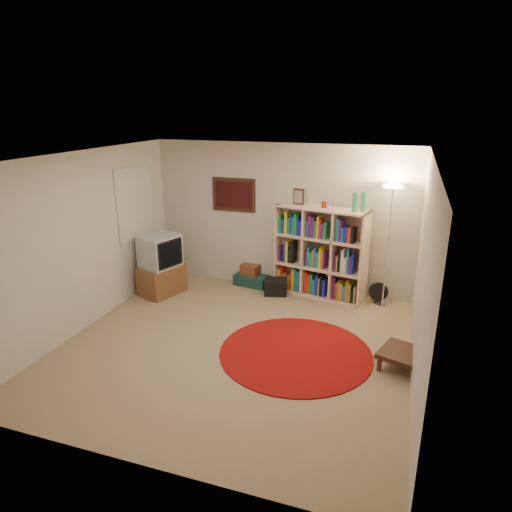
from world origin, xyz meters
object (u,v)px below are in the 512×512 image
Objects in this scene: floor_fan at (378,293)px; side_table at (403,354)px; tv_stand at (161,266)px; floor_lamp at (392,204)px; bookshelf at (319,254)px; suitcase at (252,279)px.

floor_fan is 0.53× the size of side_table.
floor_fan is at bearing 30.68° from tv_stand.
floor_fan is (-0.08, 0.02, -1.47)m from floor_lamp.
bookshelf is at bearing 177.28° from floor_lamp.
side_table is (1.43, -1.95, -0.53)m from bookshelf.
bookshelf is 2.83× the size of suitcase.
suitcase is 0.97× the size of side_table.
floor_fan is at bearing 163.14° from floor_lamp.
floor_lamp reaches higher than bookshelf.
bookshelf reaches higher than floor_fan.
tv_stand is 4.14m from side_table.
bookshelf is 1.41m from floor_lamp.
tv_stand is (-3.53, -0.76, 0.32)m from floor_fan.
tv_stand is 1.61× the size of suitcase.
tv_stand is at bearing -168.48° from floor_lamp.
tv_stand reaches higher than suitcase.
side_table is (3.97, -1.16, -0.30)m from tv_stand.
floor_fan reaches higher than side_table.
side_table is at bearing -41.92° from bookshelf.
floor_lamp is 1.92× the size of tv_stand.
side_table is (2.64, -2.03, 0.11)m from suitcase.
bookshelf is at bearing 167.00° from floor_fan.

